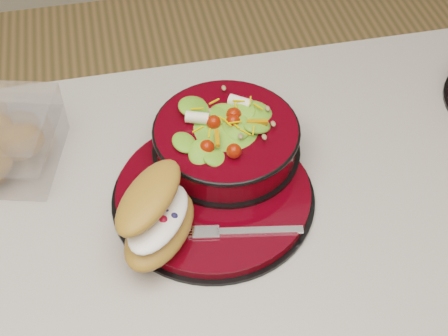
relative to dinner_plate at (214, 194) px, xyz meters
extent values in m
cube|color=#B8B2A9|center=(0.08, -0.06, -0.03)|extent=(1.24, 0.74, 0.04)
cylinder|color=black|center=(0.00, 0.00, -0.01)|extent=(0.29, 0.29, 0.01)
cylinder|color=#4F0209|center=(0.00, 0.00, 0.00)|extent=(0.28, 0.28, 0.01)
torus|color=black|center=(0.01, -0.01, 0.01)|extent=(0.16, 0.16, 0.01)
cylinder|color=black|center=(0.03, 0.07, 0.01)|extent=(0.22, 0.22, 0.01)
cylinder|color=#4F0209|center=(0.03, 0.07, 0.04)|extent=(0.21, 0.21, 0.04)
torus|color=black|center=(0.03, 0.07, 0.06)|extent=(0.22, 0.22, 0.01)
ellipsoid|color=#498424|center=(0.03, 0.07, 0.05)|extent=(0.18, 0.18, 0.07)
sphere|color=red|center=(0.08, 0.07, 0.09)|extent=(0.02, 0.02, 0.02)
sphere|color=red|center=(0.05, 0.11, 0.09)|extent=(0.02, 0.02, 0.02)
sphere|color=red|center=(0.01, 0.11, 0.09)|extent=(0.02, 0.02, 0.02)
sphere|color=red|center=(-0.01, 0.07, 0.09)|extent=(0.02, 0.02, 0.02)
sphere|color=red|center=(0.01, 0.03, 0.09)|extent=(0.02, 0.02, 0.02)
sphere|color=red|center=(0.05, 0.03, 0.09)|extent=(0.02, 0.02, 0.02)
cylinder|color=silver|center=(0.06, 0.11, 0.09)|extent=(0.03, 0.04, 0.02)
cylinder|color=silver|center=(-0.01, 0.09, 0.09)|extent=(0.04, 0.03, 0.02)
cube|color=orange|center=(0.01, 0.04, 0.09)|extent=(0.03, 0.03, 0.01)
cube|color=orange|center=(0.08, 0.06, 0.09)|extent=(0.03, 0.02, 0.01)
ellipsoid|color=#AF7135|center=(-0.09, -0.07, 0.03)|extent=(0.14, 0.16, 0.04)
ellipsoid|color=white|center=(-0.09, -0.07, 0.05)|extent=(0.12, 0.14, 0.02)
ellipsoid|color=#AF7135|center=(-0.09, -0.05, 0.08)|extent=(0.13, 0.15, 0.03)
sphere|color=red|center=(-0.11, -0.07, 0.06)|extent=(0.01, 0.01, 0.01)
sphere|color=red|center=(-0.08, -0.08, 0.06)|extent=(0.01, 0.01, 0.01)
sphere|color=#191947|center=(-0.09, -0.06, 0.06)|extent=(0.01, 0.01, 0.01)
sphere|color=#191947|center=(-0.07, -0.06, 0.06)|extent=(0.01, 0.01, 0.01)
sphere|color=#191947|center=(-0.09, -0.07, 0.06)|extent=(0.01, 0.01, 0.01)
sphere|color=#191947|center=(-0.07, -0.07, 0.06)|extent=(0.01, 0.01, 0.01)
sphere|color=#191947|center=(-0.10, -0.07, 0.06)|extent=(0.01, 0.01, 0.01)
cube|color=silver|center=(0.05, -0.08, 0.01)|extent=(0.12, 0.03, 0.00)
cube|color=silver|center=(-0.03, -0.07, 0.01)|extent=(0.04, 0.03, 0.00)
ellipsoid|color=#AF7135|center=(-0.27, 0.15, 0.02)|extent=(0.08, 0.07, 0.04)
camera|label=1|loc=(-0.10, -0.56, 0.70)|focal=50.00mm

